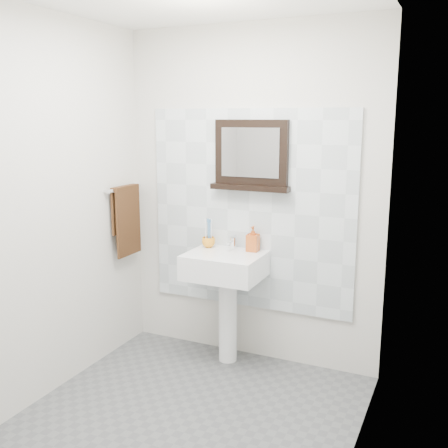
# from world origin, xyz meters

# --- Properties ---
(floor) EXTENTS (2.00, 2.20, 0.01)m
(floor) POSITION_xyz_m (0.00, 0.00, 0.00)
(floor) COLOR #545759
(floor) RESTS_ON ground
(back_wall) EXTENTS (2.00, 0.01, 2.50)m
(back_wall) POSITION_xyz_m (0.00, 1.10, 1.25)
(back_wall) COLOR beige
(back_wall) RESTS_ON ground
(front_wall) EXTENTS (2.00, 0.01, 2.50)m
(front_wall) POSITION_xyz_m (0.00, -1.10, 1.25)
(front_wall) COLOR beige
(front_wall) RESTS_ON ground
(left_wall) EXTENTS (0.01, 2.20, 2.50)m
(left_wall) POSITION_xyz_m (-1.00, 0.00, 1.25)
(left_wall) COLOR beige
(left_wall) RESTS_ON ground
(right_wall) EXTENTS (0.01, 2.20, 2.50)m
(right_wall) POSITION_xyz_m (1.00, 0.00, 1.25)
(right_wall) COLOR beige
(right_wall) RESTS_ON ground
(splashback) EXTENTS (1.60, 0.02, 1.50)m
(splashback) POSITION_xyz_m (0.00, 1.09, 1.15)
(splashback) COLOR silver
(splashback) RESTS_ON back_wall
(pedestal_sink) EXTENTS (0.55, 0.44, 0.96)m
(pedestal_sink) POSITION_xyz_m (-0.10, 0.87, 0.68)
(pedestal_sink) COLOR white
(pedestal_sink) RESTS_ON ground
(toothbrush_cup) EXTENTS (0.13, 0.13, 0.08)m
(toothbrush_cup) POSITION_xyz_m (-0.29, 0.98, 0.90)
(toothbrush_cup) COLOR orange
(toothbrush_cup) RESTS_ON pedestal_sink
(toothbrushes) EXTENTS (0.05, 0.04, 0.21)m
(toothbrushes) POSITION_xyz_m (-0.29, 0.98, 0.98)
(toothbrushes) COLOR white
(toothbrushes) RESTS_ON toothbrush_cup
(soap_dispenser) EXTENTS (0.09, 0.09, 0.19)m
(soap_dispenser) POSITION_xyz_m (0.06, 1.01, 0.95)
(soap_dispenser) COLOR #B22F14
(soap_dispenser) RESTS_ON pedestal_sink
(framed_mirror) EXTENTS (0.60, 0.11, 0.51)m
(framed_mirror) POSITION_xyz_m (0.02, 1.06, 1.55)
(framed_mirror) COLOR black
(framed_mirror) RESTS_ON back_wall
(towel_bar) EXTENTS (0.07, 0.40, 0.03)m
(towel_bar) POSITION_xyz_m (-0.95, 0.84, 1.29)
(towel_bar) COLOR silver
(towel_bar) RESTS_ON left_wall
(hand_towel) EXTENTS (0.06, 0.30, 0.55)m
(hand_towel) POSITION_xyz_m (-0.94, 0.84, 1.08)
(hand_towel) COLOR #341E0E
(hand_towel) RESTS_ON towel_bar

